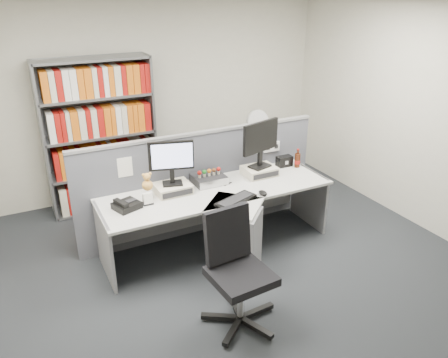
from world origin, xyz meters
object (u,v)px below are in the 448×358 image
speaker (284,161)px  filing_cabinet (256,167)px  keyboard (236,200)px  shelving_unit (100,138)px  monitor_right (261,140)px  desktop_pc (209,179)px  desk_phone (126,205)px  office_chair (236,266)px  desk (226,220)px  desk_calendar (148,200)px  desk_fan (257,123)px  monitor_left (171,159)px  mouse (263,193)px  cola_bottle (297,160)px

speaker → filing_cabinet: bearing=81.1°
keyboard → shelving_unit: shelving_unit is taller
monitor_right → filing_cabinet: bearing=61.1°
desktop_pc → shelving_unit: (-0.90, 1.41, 0.21)m
desk_phone → speaker: speaker is taller
filing_cabinet → office_chair: size_ratio=0.67×
desktop_pc → filing_cabinet: size_ratio=0.51×
desk → desk_calendar: 0.88m
desk → desk_fan: (1.20, 1.40, 0.56)m
monitor_left → office_chair: 1.44m
speaker → desk_phone: bearing=-173.3°
filing_cabinet → desk_fan: bearing=-90.0°
mouse → desk_calendar: bearing=163.7°
office_chair → mouse: bearing=47.1°
desktop_pc → office_chair: office_chair is taller
desktop_pc → desk: bearing=-89.9°
monitor_right → speaker: monitor_right is taller
desk_calendar → filing_cabinet: bearing=30.4°
desk_phone → filing_cabinet: (2.22, 1.16, -0.41)m
keyboard → desktop_pc: bearing=95.6°
speaker → desk_fan: (0.14, 0.92, 0.23)m
desk_calendar → shelving_unit: shelving_unit is taller
shelving_unit → monitor_left: bearing=-73.3°
monitor_right → desk_fan: size_ratio=1.10×
cola_bottle → office_chair: 2.07m
desktop_pc → filing_cabinet: (1.20, 0.96, -0.42)m
desk_fan → monitor_left: bearing=-148.5°
shelving_unit → desk_fan: (2.10, -0.45, 0.04)m
filing_cabinet → monitor_left: bearing=-148.5°
desk → desk_calendar: desk_calendar is taller
desk_calendar → monitor_right: bearing=6.0°
desk_phone → filing_cabinet: 2.53m
keyboard → cola_bottle: cola_bottle is taller
monitor_right → desktop_pc: 0.75m
desk_phone → office_chair: bearing=-62.0°
mouse → filing_cabinet: 1.76m
desk_calendar → office_chair: 1.26m
monitor_left → desk_phone: bearing=-165.4°
filing_cabinet → desk_fan: size_ratio=1.38×
speaker → desk_calendar: bearing=-172.3°
desk_calendar → speaker: (1.85, 0.25, 0.01)m
desktop_pc → keyboard: 0.56m
filing_cabinet → monitor_right: bearing=-118.9°
keyboard → shelving_unit: size_ratio=0.25×
monitor_right → cola_bottle: bearing=0.1°
monitor_right → desk_phone: 1.71m
desk_calendar → speaker: speaker is taller
desktop_pc → cola_bottle: (1.19, -0.06, 0.04)m
monitor_left → cola_bottle: bearing=0.0°
speaker → desk_fan: bearing=81.1°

